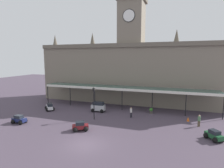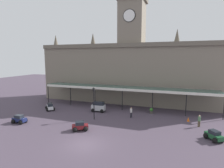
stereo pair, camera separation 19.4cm
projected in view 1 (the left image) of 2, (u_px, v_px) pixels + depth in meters
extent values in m
plane|color=#4A3E4C|center=(85.00, 145.00, 20.19)|extent=(140.00, 140.00, 0.00)
cube|color=slate|center=(131.00, 74.00, 39.08)|extent=(38.94, 6.04, 12.19)
cube|color=#685F52|center=(128.00, 45.00, 35.33)|extent=(38.94, 0.30, 0.80)
cube|color=slate|center=(132.00, 23.00, 37.67)|extent=(4.80, 4.80, 8.27)
cylinder|color=white|center=(129.00, 16.00, 35.23)|extent=(2.20, 0.12, 2.20)
cylinder|color=black|center=(129.00, 16.00, 35.27)|extent=(2.46, 0.06, 2.46)
cone|color=#5B5448|center=(55.00, 40.00, 44.02)|extent=(1.10, 1.10, 2.60)
cone|color=#5B5448|center=(92.00, 39.00, 40.89)|extent=(1.10, 1.10, 2.60)
cone|color=#5B5448|center=(177.00, 36.00, 35.23)|extent=(1.10, 1.10, 2.60)
cube|color=#38564C|center=(124.00, 87.00, 34.49)|extent=(32.05, 3.20, 0.16)
cube|color=silver|center=(122.00, 90.00, 33.02)|extent=(32.05, 0.12, 0.44)
cylinder|color=black|center=(48.00, 94.00, 38.58)|extent=(0.14, 0.14, 3.90)
cylinder|color=black|center=(70.00, 96.00, 36.86)|extent=(0.14, 0.14, 3.90)
cylinder|color=black|center=(95.00, 97.00, 35.13)|extent=(0.14, 0.14, 3.90)
cylinder|color=black|center=(122.00, 99.00, 33.41)|extent=(0.14, 0.14, 3.90)
cylinder|color=black|center=(152.00, 102.00, 31.69)|extent=(0.14, 0.14, 3.90)
cylinder|color=black|center=(186.00, 104.00, 29.96)|extent=(0.14, 0.14, 3.90)
cylinder|color=black|center=(224.00, 107.00, 28.24)|extent=(0.14, 0.14, 3.90)
cube|color=maroon|center=(80.00, 127.00, 24.05)|extent=(2.21, 1.79, 0.50)
cube|color=#1E232B|center=(80.00, 123.00, 23.97)|extent=(1.35, 1.25, 0.42)
sphere|color=black|center=(85.00, 127.00, 24.63)|extent=(0.64, 0.64, 0.64)
sphere|color=black|center=(86.00, 129.00, 23.78)|extent=(0.64, 0.64, 0.64)
sphere|color=black|center=(75.00, 127.00, 24.37)|extent=(0.64, 0.64, 0.64)
sphere|color=black|center=(75.00, 130.00, 23.52)|extent=(0.64, 0.64, 0.64)
cube|color=#1E512D|center=(214.00, 136.00, 21.27)|extent=(1.90, 2.18, 0.50)
cube|color=#1E232B|center=(215.00, 132.00, 21.16)|extent=(1.29, 1.36, 0.42)
sphere|color=black|center=(206.00, 135.00, 21.81)|extent=(0.64, 0.64, 0.64)
sphere|color=black|center=(212.00, 135.00, 22.06)|extent=(0.64, 0.64, 0.64)
sphere|color=black|center=(215.00, 140.00, 20.53)|extent=(0.64, 0.64, 0.64)
sphere|color=black|center=(222.00, 139.00, 20.78)|extent=(0.64, 0.64, 0.64)
cube|color=silver|center=(50.00, 107.00, 33.57)|extent=(2.23, 2.23, 0.55)
cube|color=#1E232B|center=(50.00, 105.00, 33.32)|extent=(1.68, 1.68, 0.45)
sphere|color=black|center=(46.00, 108.00, 34.09)|extent=(0.64, 0.64, 0.64)
sphere|color=black|center=(52.00, 107.00, 34.49)|extent=(0.64, 0.64, 0.64)
sphere|color=black|center=(48.00, 110.00, 32.71)|extent=(0.64, 0.64, 0.64)
sphere|color=black|center=(53.00, 109.00, 33.11)|extent=(0.64, 0.64, 0.64)
cube|color=#19214C|center=(19.00, 120.00, 26.76)|extent=(2.06, 0.90, 0.50)
cube|color=#1E232B|center=(19.00, 117.00, 26.72)|extent=(1.11, 0.81, 0.42)
sphere|color=black|center=(25.00, 121.00, 26.98)|extent=(0.64, 0.64, 0.64)
sphere|color=black|center=(21.00, 123.00, 26.16)|extent=(0.64, 0.64, 0.64)
sphere|color=black|center=(18.00, 120.00, 27.43)|extent=(0.64, 0.64, 0.64)
sphere|color=black|center=(13.00, 122.00, 26.60)|extent=(0.64, 0.64, 0.64)
cube|color=#B2B5BA|center=(98.00, 108.00, 32.49)|extent=(2.42, 1.01, 0.95)
cube|color=#1E232B|center=(98.00, 103.00, 32.37)|extent=(1.92, 0.95, 0.55)
sphere|color=black|center=(93.00, 110.00, 32.35)|extent=(0.64, 0.64, 0.64)
sphere|color=black|center=(95.00, 109.00, 33.25)|extent=(0.64, 0.64, 0.64)
sphere|color=black|center=(102.00, 111.00, 31.84)|extent=(0.64, 0.64, 0.64)
sphere|color=black|center=(104.00, 110.00, 32.74)|extent=(0.64, 0.64, 0.64)
cylinder|color=brown|center=(199.00, 124.00, 25.49)|extent=(0.17, 0.17, 0.82)
cylinder|color=brown|center=(198.00, 124.00, 25.43)|extent=(0.17, 0.17, 0.82)
cylinder|color=#4C724C|center=(199.00, 119.00, 25.36)|extent=(0.34, 0.34, 0.62)
sphere|color=tan|center=(199.00, 116.00, 25.30)|extent=(0.23, 0.23, 0.23)
cylinder|color=black|center=(131.00, 115.00, 29.48)|extent=(0.17, 0.17, 0.82)
cylinder|color=black|center=(131.00, 115.00, 29.29)|extent=(0.17, 0.17, 0.82)
cylinder|color=silver|center=(131.00, 111.00, 29.28)|extent=(0.34, 0.34, 0.62)
sphere|color=tan|center=(131.00, 108.00, 29.22)|extent=(0.23, 0.23, 0.23)
cylinder|color=black|center=(94.00, 105.00, 28.22)|extent=(0.13, 0.13, 4.41)
cube|color=black|center=(94.00, 90.00, 27.89)|extent=(0.30, 0.30, 0.44)
sphere|color=black|center=(94.00, 88.00, 27.85)|extent=(0.14, 0.14, 0.14)
cone|color=orange|center=(188.00, 119.00, 27.69)|extent=(0.40, 0.40, 0.63)
cylinder|color=#47423D|center=(151.00, 112.00, 31.56)|extent=(0.56, 0.56, 0.42)
sphere|color=#316C25|center=(151.00, 110.00, 31.50)|extent=(0.60, 0.60, 0.60)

